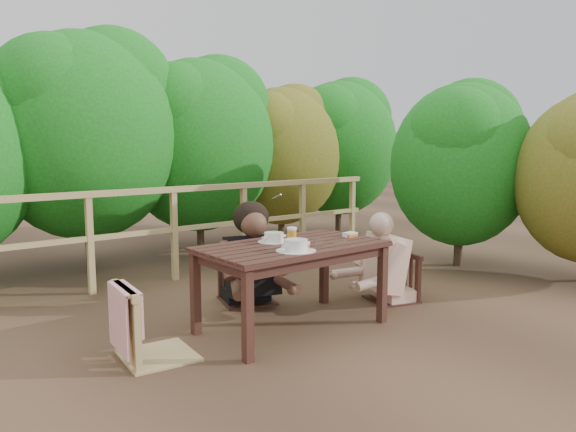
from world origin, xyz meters
TOP-DOWN VIEW (x-y plane):
  - ground at (0.00, 0.00)m, footprint 60.00×60.00m
  - table at (0.00, 0.00)m, footprint 1.45×0.82m
  - chair_left at (-1.10, 0.12)m, footprint 0.55×0.55m
  - chair_far at (0.14, 0.83)m, footprint 0.59×0.59m
  - chair_right at (1.22, 0.02)m, footprint 0.52×0.52m
  - woman at (0.14, 0.85)m, footprint 0.78×0.87m
  - diner_right at (1.25, 0.02)m, footprint 0.82×0.73m
  - railing at (0.00, 2.00)m, footprint 5.60×0.10m
  - hedge_row at (0.40, 3.20)m, footprint 6.60×1.60m
  - shrub_side at (3.20, -0.15)m, footprint 1.40×2.20m
  - soup_near at (-0.15, -0.23)m, footprint 0.30×0.30m
  - soup_far at (-0.05, 0.17)m, footprint 0.26×0.26m
  - bread_roll at (-0.07, -0.21)m, footprint 0.12×0.09m
  - beer_glass at (0.01, 0.01)m, footprint 0.07×0.07m
  - tumbler at (0.08, -0.21)m, footprint 0.07×0.07m
  - butter_tub at (0.59, -0.05)m, footprint 0.13×0.10m

SIDE VIEW (x-z plane):
  - ground at x=0.00m, z-range 0.00..0.00m
  - table at x=0.00m, z-range 0.00..0.67m
  - chair_right at x=1.22m, z-range 0.00..0.84m
  - chair_far at x=0.14m, z-range 0.00..0.95m
  - chair_left at x=-1.10m, z-range 0.00..1.00m
  - railing at x=0.00m, z-range 0.00..1.01m
  - diner_right at x=1.25m, z-range 0.00..1.38m
  - butter_tub at x=0.59m, z-range 0.67..0.72m
  - bread_roll at x=-0.07m, z-range 0.67..0.74m
  - tumbler at x=0.08m, z-range 0.67..0.75m
  - soup_far at x=-0.05m, z-range 0.67..0.76m
  - soup_near at x=-0.15m, z-range 0.67..0.77m
  - woman at x=0.14m, z-range 0.00..1.46m
  - beer_glass at x=0.01m, z-range 0.67..0.81m
  - shrub_side at x=3.20m, z-range 0.00..2.90m
  - hedge_row at x=0.40m, z-range 0.00..3.80m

